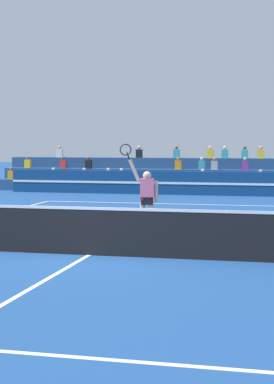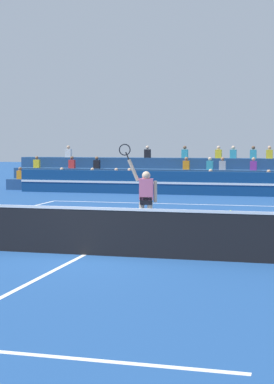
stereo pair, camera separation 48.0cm
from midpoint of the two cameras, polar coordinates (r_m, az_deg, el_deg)
The scene contains 7 objects.
ground_plane at distance 14.15m, azimuth -5.26°, elevation -5.61°, with size 120.00×120.00×0.00m, color navy.
court_lines at distance 14.15m, azimuth -5.26°, elevation -5.60°, with size 11.10×23.90×0.01m.
tennis_net at distance 14.06m, azimuth -5.28°, elevation -3.43°, with size 12.00×0.10×1.10m.
sponsor_banner_wall at distance 29.97m, azimuth 4.60°, elevation 0.78°, with size 18.00×0.26×1.10m.
bleacher_stand at distance 32.46m, azimuth 5.28°, elevation 1.24°, with size 20.61×2.85×2.28m.
tennis_player at distance 16.76m, azimuth 0.01°, elevation -0.61°, with size 1.03×0.32×2.47m.
tennis_ball at distance 22.98m, azimuth 7.35°, elevation -1.66°, with size 0.07×0.07×0.07m, color #C6DB33.
Camera 1 is at (4.16, -13.28, 2.47)m, focal length 60.00 mm.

